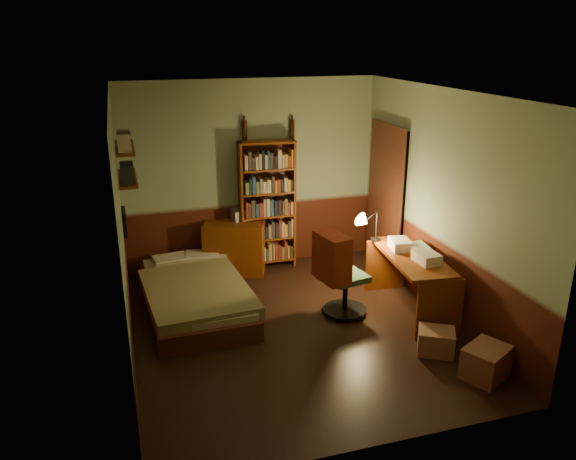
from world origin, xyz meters
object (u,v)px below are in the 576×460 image
object	(u,v)px
bed	(195,284)
cardboard_box_b	(436,341)
desk_lamp	(377,220)
cardboard_box_a	(486,362)
dresser	(234,248)
mini_stereo	(242,214)
bookshelf	(268,206)
office_chair	(346,277)
desk	(410,284)

from	to	relation	value
bed	cardboard_box_b	size ratio (longest dim) A/B	5.63
desk_lamp	cardboard_box_a	bearing A→B (deg)	-64.18
dresser	mini_stereo	world-z (taller)	mini_stereo
bed	dresser	world-z (taller)	dresser
bed	desk_lamp	size ratio (longest dim) A/B	3.81
mini_stereo	bookshelf	world-z (taller)	bookshelf
dresser	desk_lamp	bearing A→B (deg)	-16.63
dresser	bed	bearing A→B (deg)	-106.58
bed	office_chair	xyz separation A→B (m)	(1.67, -0.66, 0.16)
desk_lamp	cardboard_box_a	size ratio (longest dim) A/B	1.26
dresser	cardboard_box_b	distance (m)	3.09
bed	office_chair	size ratio (longest dim) A/B	2.19
mini_stereo	dresser	bearing A→B (deg)	-150.22
bed	dresser	xyz separation A→B (m)	(0.67, 0.91, 0.06)
office_chair	desk_lamp	bearing A→B (deg)	24.97
desk	desk_lamp	xyz separation A→B (m)	(-0.19, 0.58, 0.63)
mini_stereo	office_chair	distance (m)	1.93
desk	dresser	bearing A→B (deg)	141.25
cardboard_box_a	desk_lamp	bearing A→B (deg)	96.79
dresser	bookshelf	bearing A→B (deg)	29.47
bed	bookshelf	world-z (taller)	bookshelf
dresser	cardboard_box_b	xyz separation A→B (m)	(1.58, -2.65, -0.23)
mini_stereo	bookshelf	xyz separation A→B (m)	(0.36, -0.04, 0.10)
desk	cardboard_box_a	distance (m)	1.46
dresser	office_chair	bearing A→B (deg)	-37.54
mini_stereo	desk_lamp	distance (m)	1.92
desk	office_chair	size ratio (longest dim) A/B	1.43
office_chair	cardboard_box_b	size ratio (longest dim) A/B	2.57
desk_lamp	office_chair	size ratio (longest dim) A/B	0.57
bed	desk	world-z (taller)	desk
bookshelf	office_chair	world-z (taller)	bookshelf
bed	cardboard_box_b	distance (m)	2.85
dresser	office_chair	distance (m)	1.86
desk_lamp	office_chair	distance (m)	0.87
office_chair	mini_stereo	bearing A→B (deg)	105.51
bookshelf	cardboard_box_b	world-z (taller)	bookshelf
cardboard_box_a	office_chair	bearing A→B (deg)	116.38
dresser	desk_lamp	xyz separation A→B (m)	(1.56, -1.16, 0.63)
office_chair	bookshelf	bearing A→B (deg)	95.34
bookshelf	desk_lamp	world-z (taller)	bookshelf
desk	cardboard_box_b	distance (m)	0.96
bed	desk_lamp	xyz separation A→B (m)	(2.23, -0.24, 0.68)
desk_lamp	desk	bearing A→B (deg)	-52.72
office_chair	cardboard_box_b	xyz separation A→B (m)	(0.58, -1.08, -0.34)
mini_stereo	desk_lamp	xyz separation A→B (m)	(1.42, -1.28, 0.19)
bookshelf	bed	bearing A→B (deg)	-135.11
mini_stereo	desk	xyz separation A→B (m)	(1.61, -1.87, -0.44)
mini_stereo	cardboard_box_b	bearing A→B (deg)	-74.26
bed	office_chair	distance (m)	1.81
cardboard_box_a	dresser	bearing A→B (deg)	119.52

